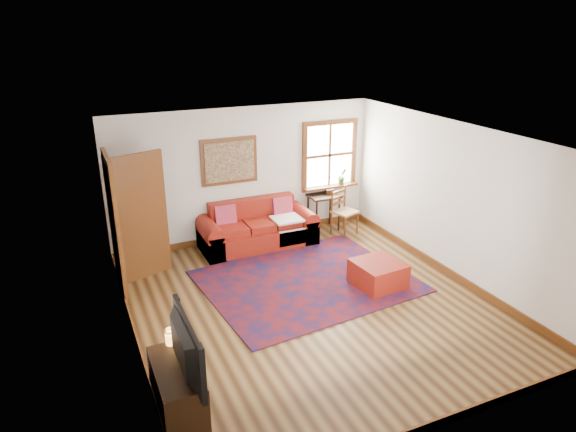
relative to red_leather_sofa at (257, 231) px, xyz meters
name	(u,v)px	position (x,y,z in m)	size (l,w,h in m)	color
ground	(310,304)	(-0.06, -2.34, -0.27)	(5.50, 5.50, 0.00)	#3D2410
room_envelope	(312,198)	(-0.06, -2.32, 1.38)	(5.04, 5.54, 2.52)	silver
window	(331,162)	(1.72, 0.37, 1.04)	(1.18, 0.20, 1.38)	white
doorway	(131,219)	(-2.27, -0.55, 0.80)	(0.89, 1.08, 2.14)	black
framed_artwork	(229,161)	(-0.36, 0.38, 1.28)	(1.05, 0.07, 0.85)	brown
persian_rug	(307,281)	(0.20, -1.69, -0.26)	(3.17, 2.53, 0.02)	#5F0F0D
red_leather_sofa	(257,231)	(0.00, 0.00, 0.00)	(2.11, 0.87, 0.83)	maroon
red_ottoman	(378,274)	(1.16, -2.26, -0.07)	(0.70, 0.70, 0.40)	maroon
side_table	(324,201)	(1.47, 0.18, 0.32)	(0.60, 0.45, 0.72)	black
ladder_back_chair	(343,209)	(1.72, -0.15, 0.22)	(0.54, 0.52, 0.92)	tan
media_cabinet	(177,389)	(-2.33, -3.72, 0.00)	(0.44, 0.98, 0.54)	black
television	(178,349)	(-2.31, -3.86, 0.58)	(1.09, 0.14, 0.63)	black
candle_hurricane	(170,337)	(-2.28, -3.28, 0.35)	(0.12, 0.12, 0.18)	silver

